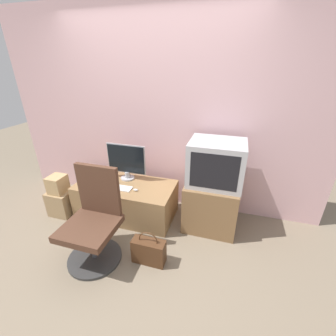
{
  "coord_description": "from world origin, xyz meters",
  "views": [
    {
      "loc": [
        0.99,
        -1.47,
        1.92
      ],
      "look_at": [
        0.26,
        0.98,
        0.71
      ],
      "focal_mm": 24.0,
      "sensor_mm": 36.0,
      "label": 1
    }
  ],
  "objects_px": {
    "mouse": "(136,190)",
    "office_chair": "(94,223)",
    "cardboard_box_lower": "(62,202)",
    "keyboard": "(119,188)",
    "main_monitor": "(126,161)",
    "crt_tv": "(216,163)",
    "handbag": "(149,251)"
  },
  "relations": [
    {
      "from": "mouse",
      "to": "cardboard_box_lower",
      "type": "distance_m",
      "value": 1.11
    },
    {
      "from": "mouse",
      "to": "handbag",
      "type": "relative_size",
      "value": 0.16
    },
    {
      "from": "keyboard",
      "to": "crt_tv",
      "type": "relative_size",
      "value": 0.54
    },
    {
      "from": "cardboard_box_lower",
      "to": "main_monitor",
      "type": "bearing_deg",
      "value": 26.77
    },
    {
      "from": "keyboard",
      "to": "cardboard_box_lower",
      "type": "distance_m",
      "value": 0.89
    },
    {
      "from": "mouse",
      "to": "crt_tv",
      "type": "xyz_separation_m",
      "value": [
        0.93,
        0.22,
        0.39
      ]
    },
    {
      "from": "main_monitor",
      "to": "keyboard",
      "type": "relative_size",
      "value": 1.61
    },
    {
      "from": "keyboard",
      "to": "office_chair",
      "type": "xyz_separation_m",
      "value": [
        0.05,
        -0.65,
        -0.05
      ]
    },
    {
      "from": "crt_tv",
      "to": "handbag",
      "type": "distance_m",
      "value": 1.22
    },
    {
      "from": "main_monitor",
      "to": "keyboard",
      "type": "distance_m",
      "value": 0.37
    },
    {
      "from": "keyboard",
      "to": "crt_tv",
      "type": "xyz_separation_m",
      "value": [
        1.17,
        0.22,
        0.4
      ]
    },
    {
      "from": "mouse",
      "to": "crt_tv",
      "type": "distance_m",
      "value": 1.04
    },
    {
      "from": "office_chair",
      "to": "keyboard",
      "type": "bearing_deg",
      "value": 94.64
    },
    {
      "from": "main_monitor",
      "to": "cardboard_box_lower",
      "type": "relative_size",
      "value": 1.58
    },
    {
      "from": "mouse",
      "to": "office_chair",
      "type": "height_order",
      "value": "office_chair"
    },
    {
      "from": "mouse",
      "to": "crt_tv",
      "type": "height_order",
      "value": "crt_tv"
    },
    {
      "from": "main_monitor",
      "to": "office_chair",
      "type": "bearing_deg",
      "value": -86.21
    },
    {
      "from": "cardboard_box_lower",
      "to": "handbag",
      "type": "relative_size",
      "value": 0.88
    },
    {
      "from": "main_monitor",
      "to": "office_chair",
      "type": "distance_m",
      "value": 0.97
    },
    {
      "from": "keyboard",
      "to": "office_chair",
      "type": "height_order",
      "value": "office_chair"
    },
    {
      "from": "crt_tv",
      "to": "cardboard_box_lower",
      "type": "height_order",
      "value": "crt_tv"
    },
    {
      "from": "crt_tv",
      "to": "office_chair",
      "type": "distance_m",
      "value": 1.48
    },
    {
      "from": "office_chair",
      "to": "cardboard_box_lower",
      "type": "height_order",
      "value": "office_chair"
    },
    {
      "from": "keyboard",
      "to": "handbag",
      "type": "bearing_deg",
      "value": -43.42
    },
    {
      "from": "crt_tv",
      "to": "cardboard_box_lower",
      "type": "distance_m",
      "value": 2.14
    },
    {
      "from": "mouse",
      "to": "office_chair",
      "type": "relative_size",
      "value": 0.06
    },
    {
      "from": "office_chair",
      "to": "main_monitor",
      "type": "bearing_deg",
      "value": 93.79
    },
    {
      "from": "office_chair",
      "to": "cardboard_box_lower",
      "type": "distance_m",
      "value": 1.05
    },
    {
      "from": "main_monitor",
      "to": "crt_tv",
      "type": "height_order",
      "value": "crt_tv"
    },
    {
      "from": "main_monitor",
      "to": "keyboard",
      "type": "xyz_separation_m",
      "value": [
        0.01,
        -0.27,
        -0.25
      ]
    },
    {
      "from": "main_monitor",
      "to": "mouse",
      "type": "relative_size",
      "value": 8.83
    },
    {
      "from": "main_monitor",
      "to": "handbag",
      "type": "relative_size",
      "value": 1.39
    }
  ]
}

